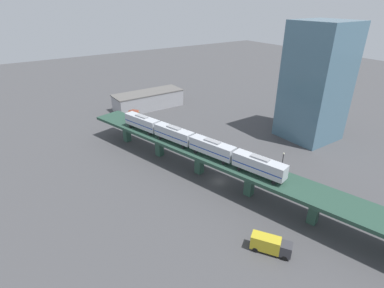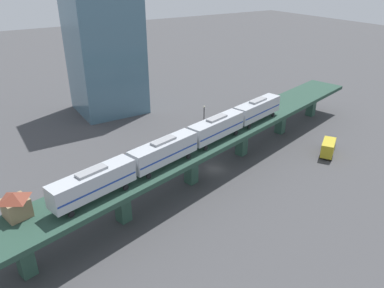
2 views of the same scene
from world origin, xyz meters
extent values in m
plane|color=#424244|center=(0.00, 0.00, 0.00)|extent=(400.00, 400.00, 0.00)
cube|color=#244135|center=(0.00, 0.00, 6.60)|extent=(32.03, 91.02, 0.80)
cube|color=#2D5142|center=(6.11, -22.69, 3.10)|extent=(2.21, 2.21, 6.20)
cube|color=#2D5142|center=(2.21, -8.21, 3.10)|extent=(2.21, 2.21, 6.20)
cube|color=#2D5142|center=(-1.69, 6.28, 3.10)|extent=(2.21, 2.21, 6.20)
cube|color=#2D5142|center=(-5.59, 20.76, 3.10)|extent=(2.21, 2.21, 6.20)
cube|color=#2D5142|center=(-9.49, 35.24, 3.10)|extent=(2.21, 2.21, 6.20)
cube|color=#ADB2BA|center=(1.53, -11.07, 9.54)|extent=(5.82, 12.32, 3.10)
cube|color=navy|center=(1.53, -11.07, 9.24)|extent=(5.80, 12.09, 0.24)
cube|color=gray|center=(1.53, -11.07, 11.27)|extent=(2.44, 4.42, 0.36)
cylinder|color=black|center=(1.47, -15.44, 7.42)|extent=(0.43, 0.87, 0.84)
cylinder|color=black|center=(3.77, -14.82, 7.42)|extent=(0.43, 0.87, 0.84)
cylinder|color=black|center=(-0.71, -7.33, 7.42)|extent=(0.43, 0.87, 0.84)
cylinder|color=black|center=(1.59, -6.71, 7.42)|extent=(0.43, 0.87, 0.84)
cube|color=#ADB2BA|center=(-1.74, 1.10, 9.54)|extent=(5.82, 12.32, 3.10)
cube|color=navy|center=(-1.74, 1.10, 9.24)|extent=(5.80, 12.09, 0.24)
cube|color=gray|center=(-1.74, 1.10, 11.27)|extent=(2.44, 4.42, 0.36)
cylinder|color=black|center=(-1.80, -3.27, 7.42)|extent=(0.43, 0.87, 0.84)
cylinder|color=black|center=(0.50, -2.65, 7.42)|extent=(0.43, 0.87, 0.84)
cylinder|color=black|center=(-3.99, 4.84, 7.42)|extent=(0.43, 0.87, 0.84)
cylinder|color=black|center=(-1.69, 5.46, 7.42)|extent=(0.43, 0.87, 0.84)
cube|color=#ADB2BA|center=(-5.02, 13.26, 9.54)|extent=(5.82, 12.32, 3.10)
cube|color=navy|center=(-5.02, 13.26, 9.24)|extent=(5.80, 12.09, 0.24)
cube|color=gray|center=(-5.02, 13.26, 11.27)|extent=(2.44, 4.42, 0.36)
cylinder|color=black|center=(-5.08, 8.90, 7.42)|extent=(0.43, 0.87, 0.84)
cylinder|color=black|center=(-2.78, 9.52, 7.42)|extent=(0.43, 0.87, 0.84)
cylinder|color=black|center=(-7.26, 17.01, 7.42)|extent=(0.43, 0.87, 0.84)
cylinder|color=black|center=(-4.96, 17.63, 7.42)|extent=(0.43, 0.87, 0.84)
cube|color=#ADB2BA|center=(-8.30, 25.43, 9.54)|extent=(5.82, 12.32, 3.10)
cube|color=navy|center=(-8.30, 25.43, 9.24)|extent=(5.80, 12.09, 0.24)
cube|color=gray|center=(-8.30, 25.43, 11.27)|extent=(2.44, 4.42, 0.36)
cylinder|color=black|center=(-8.35, 21.06, 7.42)|extent=(0.43, 0.87, 0.84)
cylinder|color=black|center=(-6.06, 21.68, 7.42)|extent=(0.43, 0.87, 0.84)
cylinder|color=black|center=(-10.54, 29.17, 7.42)|extent=(0.43, 0.87, 0.84)
cylinder|color=black|center=(-8.24, 29.79, 7.42)|extent=(0.43, 0.87, 0.84)
cube|color=#8C7251|center=(-6.87, 34.72, 8.25)|extent=(3.43, 3.43, 2.50)
pyramid|color=brown|center=(-6.87, 34.72, 9.95)|extent=(3.95, 3.95, 0.90)
cube|color=#B7BABF|center=(10.85, -10.10, 0.73)|extent=(1.83, 4.41, 0.80)
cube|color=#1E2328|center=(10.85, -10.25, 1.51)|extent=(1.66, 2.21, 0.76)
cylinder|color=black|center=(10.01, -11.53, 0.33)|extent=(0.24, 0.66, 0.66)
cylinder|color=black|center=(11.72, -11.52, 0.33)|extent=(0.24, 0.66, 0.66)
cylinder|color=black|center=(9.98, -8.67, 0.33)|extent=(0.24, 0.66, 0.66)
cylinder|color=black|center=(11.69, -8.66, 0.33)|extent=(0.24, 0.66, 0.66)
cube|color=#233D93|center=(11.71, 11.52, 0.73)|extent=(2.38, 4.60, 0.80)
cube|color=#1E2328|center=(11.73, 11.37, 1.51)|extent=(1.93, 2.40, 0.76)
cylinder|color=black|center=(11.06, 9.98, 0.33)|extent=(0.33, 0.69, 0.66)
cylinder|color=black|center=(12.75, 10.22, 0.33)|extent=(0.33, 0.69, 0.66)
cylinder|color=black|center=(10.67, 12.82, 0.33)|extent=(0.33, 0.69, 0.66)
cylinder|color=black|center=(12.36, 13.05, 0.33)|extent=(0.33, 0.69, 0.66)
cube|color=#333338|center=(-5.62, -25.62, 1.65)|extent=(2.94, 2.88, 2.30)
cube|color=gold|center=(-7.59, -22.61, 1.85)|extent=(4.77, 5.61, 2.70)
cylinder|color=black|center=(-6.45, -26.16, 0.50)|extent=(0.84, 1.03, 1.00)
cylinder|color=black|center=(-4.79, -25.08, 0.50)|extent=(0.84, 1.03, 1.00)
cylinder|color=black|center=(-9.31, -21.87, 0.50)|extent=(0.84, 1.03, 1.00)
cylinder|color=black|center=(-7.58, -20.73, 0.50)|extent=(0.84, 1.03, 1.00)
cylinder|color=black|center=(14.51, -7.18, 3.25)|extent=(0.20, 0.20, 6.50)
sphere|color=beige|center=(14.51, -7.18, 6.72)|extent=(0.44, 0.44, 0.44)
cube|color=#99999E|center=(10.86, 60.27, 3.20)|extent=(28.02, 10.05, 6.40)
cube|color=#595654|center=(10.86, 60.27, 6.60)|extent=(28.58, 10.25, 0.40)
cube|color=slate|center=(41.43, 4.99, 18.00)|extent=(16.00, 16.00, 36.00)
camera|label=1|loc=(-41.45, -48.68, 41.64)|focal=28.00mm
camera|label=2|loc=(-50.37, 36.55, 35.14)|focal=35.00mm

